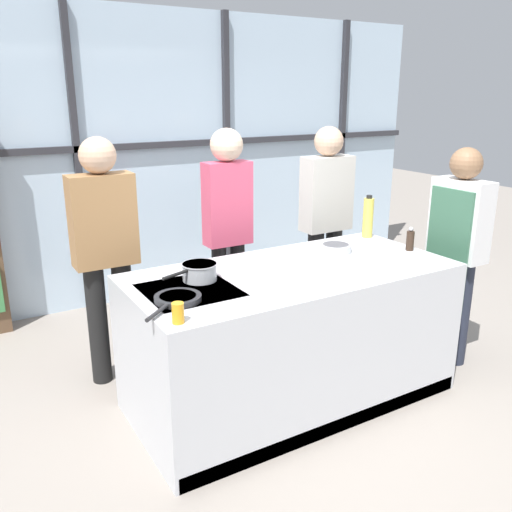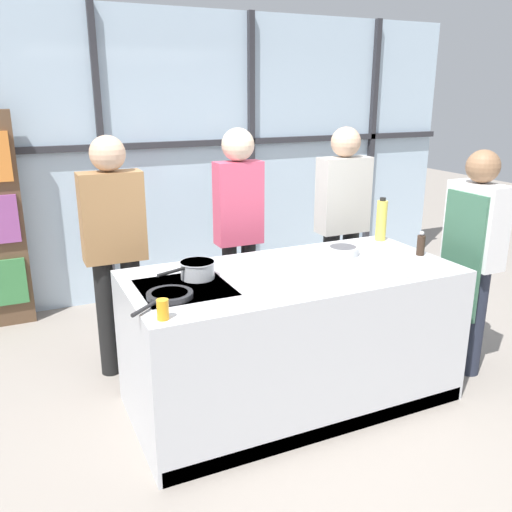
% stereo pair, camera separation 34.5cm
% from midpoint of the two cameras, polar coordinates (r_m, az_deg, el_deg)
% --- Properties ---
extents(ground_plane, '(18.00, 18.00, 0.00)m').
position_cam_midpoint_polar(ground_plane, '(3.90, 1.02, -14.63)').
color(ground_plane, gray).
extents(back_window_wall, '(6.40, 0.10, 2.80)m').
position_cam_midpoint_polar(back_window_wall, '(5.54, -12.28, 9.98)').
color(back_window_wall, silver).
rests_on(back_window_wall, ground_plane).
extents(demo_island, '(2.14, 1.01, 0.94)m').
position_cam_midpoint_polar(demo_island, '(3.67, 1.05, -8.43)').
color(demo_island, silver).
rests_on(demo_island, ground_plane).
extents(chef, '(0.23, 0.44, 1.66)m').
position_cam_midpoint_polar(chef, '(4.27, 18.24, 1.16)').
color(chef, '#232838').
rests_on(chef, ground_plane).
extents(spectator_far_left, '(0.44, 0.25, 1.76)m').
position_cam_midpoint_polar(spectator_far_left, '(3.94, -18.04, 0.91)').
color(spectator_far_left, black).
rests_on(spectator_far_left, ground_plane).
extents(spectator_center_left, '(0.37, 0.25, 1.78)m').
position_cam_midpoint_polar(spectator_center_left, '(4.23, -5.34, 3.48)').
color(spectator_center_left, black).
rests_on(spectator_center_left, ground_plane).
extents(spectator_center_right, '(0.44, 0.25, 1.77)m').
position_cam_midpoint_polar(spectator_center_right, '(4.72, 5.30, 4.27)').
color(spectator_center_right, black).
rests_on(spectator_center_right, ground_plane).
extents(frying_pan, '(0.40, 0.36, 0.03)m').
position_cam_midpoint_polar(frying_pan, '(3.04, -11.56, -4.45)').
color(frying_pan, '#232326').
rests_on(frying_pan, demo_island).
extents(saucepan, '(0.39, 0.22, 0.11)m').
position_cam_midpoint_polar(saucepan, '(3.33, -8.96, -1.65)').
color(saucepan, silver).
rests_on(saucepan, demo_island).
extents(white_plate, '(0.23, 0.23, 0.01)m').
position_cam_midpoint_polar(white_plate, '(3.54, 10.99, -1.48)').
color(white_plate, white).
rests_on(white_plate, demo_island).
extents(mixing_bowl, '(0.23, 0.23, 0.06)m').
position_cam_midpoint_polar(mixing_bowl, '(3.90, 5.89, 0.84)').
color(mixing_bowl, silver).
rests_on(mixing_bowl, demo_island).
extents(oil_bottle, '(0.08, 0.08, 0.33)m').
position_cam_midpoint_polar(oil_bottle, '(4.31, 9.49, 4.01)').
color(oil_bottle, '#E0CC4C').
rests_on(oil_bottle, demo_island).
extents(pepper_grinder, '(0.06, 0.06, 0.18)m').
position_cam_midpoint_polar(pepper_grinder, '(4.02, 13.59, 1.62)').
color(pepper_grinder, '#332319').
rests_on(pepper_grinder, demo_island).
extents(juice_glass_near, '(0.06, 0.06, 0.11)m').
position_cam_midpoint_polar(juice_glass_near, '(2.75, -11.81, -5.96)').
color(juice_glass_near, orange).
rests_on(juice_glass_near, demo_island).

